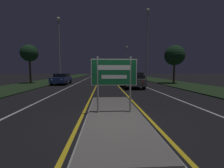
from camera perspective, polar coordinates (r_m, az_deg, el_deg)
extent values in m
plane|color=black|center=(5.48, 1.40, -14.09)|extent=(160.00, 160.00, 0.00)
cube|color=#999993|center=(6.24, 0.79, -11.42)|extent=(2.19, 7.12, 0.05)
cube|color=#66605B|center=(6.23, 0.79, -11.20)|extent=(2.07, 7.00, 0.10)
cube|color=#1E3319|center=(26.80, -23.01, 0.99)|extent=(5.00, 100.00, 0.08)
cube|color=#1E3319|center=(27.10, 18.27, 1.18)|extent=(5.00, 100.00, 0.08)
cube|color=gold|center=(30.22, -4.85, 1.74)|extent=(0.12, 70.00, 0.01)
cube|color=gold|center=(30.26, 0.02, 1.76)|extent=(0.12, 70.00, 0.01)
cube|color=silver|center=(30.44, -10.35, 1.70)|extent=(0.12, 70.00, 0.01)
cube|color=silver|center=(30.56, 5.49, 1.77)|extent=(0.12, 70.00, 0.01)
cube|color=silver|center=(30.96, -15.86, 1.64)|extent=(0.10, 70.00, 0.01)
cube|color=silver|center=(31.15, 10.95, 1.77)|extent=(0.10, 70.00, 0.01)
cylinder|color=#9E9E99|center=(6.00, -5.48, -0.35)|extent=(0.07, 0.07, 2.26)
cylinder|color=#9E9E99|center=(6.09, 6.99, -0.28)|extent=(0.07, 0.07, 2.26)
cube|color=#146033|center=(5.98, 0.81, 4.52)|extent=(1.83, 0.04, 1.05)
cube|color=white|center=(5.96, 0.82, 4.51)|extent=(1.83, 0.00, 1.05)
cube|color=#146033|center=(5.95, 0.82, 4.51)|extent=(1.77, 0.01, 0.99)
cube|color=white|center=(5.95, 0.83, 6.29)|extent=(1.28, 0.01, 0.19)
cube|color=white|center=(5.96, 0.82, 2.74)|extent=(1.01, 0.01, 0.15)
cylinder|color=#9E9E99|center=(23.01, -19.41, 11.44)|extent=(0.18, 0.18, 8.86)
sphere|color=#F9EAC6|center=(23.97, -19.76, 22.36)|extent=(0.47, 0.47, 0.47)
cylinder|color=#9E9E99|center=(24.91, 13.23, 13.45)|extent=(0.18, 0.18, 10.90)
sphere|color=#F9EAC6|center=(26.32, 13.51, 25.63)|extent=(0.55, 0.55, 0.55)
cylinder|color=#9E9E99|center=(43.46, 5.64, 8.19)|extent=(0.18, 0.18, 8.22)
sphere|color=#F9EAC6|center=(43.90, 5.69, 13.77)|extent=(0.57, 0.57, 0.57)
cube|color=#4C514C|center=(15.79, 7.70, 0.99)|extent=(1.88, 4.34, 0.67)
cube|color=black|center=(15.50, 7.90, 2.94)|extent=(1.65, 2.26, 0.42)
sphere|color=red|center=(13.57, 7.00, 0.68)|extent=(0.14, 0.14, 0.14)
sphere|color=red|center=(13.82, 11.76, 0.69)|extent=(0.14, 0.14, 0.14)
cylinder|color=black|center=(17.00, 3.85, 0.20)|extent=(0.22, 0.67, 0.67)
cylinder|color=black|center=(17.31, 9.77, 0.22)|extent=(0.22, 0.67, 0.67)
cylinder|color=black|center=(14.35, 5.17, -0.74)|extent=(0.22, 0.67, 0.67)
cylinder|color=black|center=(14.72, 12.11, -0.68)|extent=(0.22, 0.67, 0.67)
cube|color=black|center=(28.34, 9.66, 2.75)|extent=(1.73, 4.34, 0.61)
cube|color=black|center=(28.07, 9.79, 3.83)|extent=(1.52, 2.26, 0.48)
sphere|color=red|center=(26.12, 9.56, 2.72)|extent=(0.14, 0.14, 0.14)
sphere|color=red|center=(26.38, 11.83, 2.70)|extent=(0.14, 0.14, 0.14)
cylinder|color=black|center=(29.50, 7.50, 2.28)|extent=(0.22, 0.67, 0.67)
cylinder|color=black|center=(29.85, 10.62, 2.27)|extent=(0.22, 0.67, 0.67)
cylinder|color=black|center=(26.86, 8.56, 1.98)|extent=(0.22, 0.67, 0.67)
cylinder|color=black|center=(27.25, 11.97, 1.97)|extent=(0.22, 0.67, 0.67)
cube|color=maroon|center=(39.07, 6.00, 3.42)|extent=(1.85, 4.05, 0.62)
cube|color=black|center=(38.81, 6.06, 4.27)|extent=(1.63, 2.11, 0.55)
sphere|color=red|center=(36.99, 5.61, 3.44)|extent=(0.14, 0.14, 0.14)
sphere|color=red|center=(37.19, 7.36, 3.43)|extent=(0.14, 0.14, 0.14)
cylinder|color=black|center=(40.19, 4.46, 3.03)|extent=(0.22, 0.62, 0.62)
cylinder|color=black|center=(40.46, 6.95, 3.02)|extent=(0.22, 0.62, 0.62)
cylinder|color=black|center=(37.70, 4.97, 2.89)|extent=(0.22, 0.62, 0.62)
cylinder|color=black|center=(37.99, 7.61, 2.88)|extent=(0.22, 0.62, 0.62)
cube|color=navy|center=(20.49, -18.68, 1.61)|extent=(1.80, 4.16, 0.64)
cube|color=black|center=(20.70, -18.54, 3.17)|extent=(1.58, 2.16, 0.47)
sphere|color=white|center=(18.68, -22.01, 1.43)|extent=(0.14, 0.14, 0.14)
sphere|color=white|center=(18.35, -18.72, 1.47)|extent=(0.14, 0.14, 0.14)
cylinder|color=black|center=(19.53, -22.09, 0.40)|extent=(0.22, 0.62, 0.62)
cylinder|color=black|center=(19.05, -17.19, 0.44)|extent=(0.22, 0.62, 0.62)
cylinder|color=black|center=(21.98, -19.92, 0.96)|extent=(0.22, 0.62, 0.62)
cylinder|color=black|center=(21.55, -15.55, 1.01)|extent=(0.22, 0.62, 0.62)
cylinder|color=#4C3823|center=(23.11, -28.74, 4.67)|extent=(0.24, 0.24, 3.55)
sphere|color=#19381E|center=(23.23, -28.99, 10.29)|extent=(2.23, 2.23, 2.23)
cylinder|color=#4C3823|center=(21.74, 22.53, 4.38)|extent=(0.24, 0.24, 3.14)
sphere|color=#19381E|center=(21.83, 22.73, 10.06)|extent=(2.64, 2.64, 2.64)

